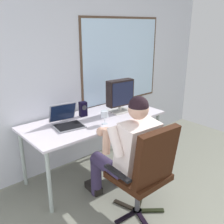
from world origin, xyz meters
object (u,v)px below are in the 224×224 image
at_px(crt_monitor, 120,94).
at_px(wine_glass, 105,115).
at_px(desk, 95,123).
at_px(office_chair, 147,169).
at_px(desk_speaker, 83,109).
at_px(person_seated, 127,150).
at_px(laptop, 66,120).

xyz_separation_m(crt_monitor, wine_glass, (-0.44, -0.21, -0.13)).
height_order(desk, wine_glass, wine_glass).
distance_m(office_chair, desk_speaker, 1.21).
bearing_deg(wine_glass, desk, 85.51).
xyz_separation_m(office_chair, person_seated, (0.01, 0.27, 0.08)).
relative_size(person_seated, wine_glass, 7.72).
bearing_deg(laptop, crt_monitor, -3.57).
bearing_deg(desk_speaker, person_seated, -95.92).
bearing_deg(desk_speaker, wine_glass, -85.43).
height_order(crt_monitor, desk_speaker, crt_monitor).
bearing_deg(person_seated, desk, 79.01).
bearing_deg(person_seated, wine_glass, 76.35).
xyz_separation_m(office_chair, laptop, (-0.21, 1.05, 0.24)).
bearing_deg(person_seated, laptop, 106.41).
relative_size(person_seated, laptop, 3.09).
distance_m(office_chair, laptop, 1.10).
bearing_deg(laptop, desk_speaker, 20.96).
distance_m(office_chair, person_seated, 0.29).
height_order(desk, person_seated, person_seated).
bearing_deg(person_seated, crt_monitor, 52.29).
xyz_separation_m(person_seated, laptop, (-0.23, 0.77, 0.16)).
bearing_deg(crt_monitor, desk_speaker, 159.80).
bearing_deg(laptop, desk, -7.75).
relative_size(office_chair, laptop, 2.50).
height_order(office_chair, laptop, office_chair).
bearing_deg(desk_speaker, office_chair, -95.26).
relative_size(desk, wine_glass, 11.01).
bearing_deg(wine_glass, laptop, 143.13).
distance_m(desk, office_chair, 1.02).
distance_m(wine_glass, desk_speaker, 0.39).
xyz_separation_m(office_chair, wine_glass, (0.14, 0.79, 0.29)).
distance_m(crt_monitor, laptop, 0.81).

